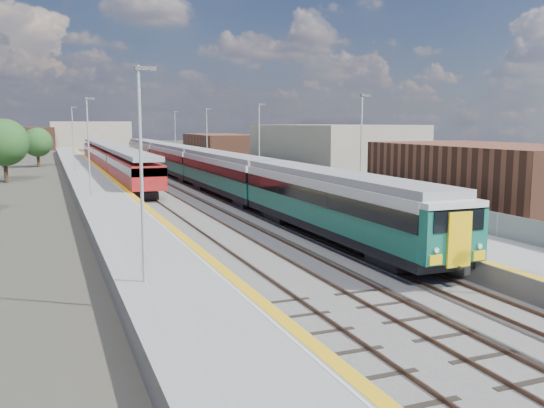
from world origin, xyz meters
TOP-DOWN VIEW (x-y plane):
  - ground at (0.00, 50.00)m, footprint 320.00×320.00m
  - ballast_bed at (-2.25, 52.50)m, footprint 10.50×155.00m
  - tracks at (-1.65, 54.18)m, footprint 8.96×160.00m
  - platform_right at (5.28, 52.49)m, footprint 4.70×155.00m
  - platform_left at (-9.05, 52.49)m, footprint 4.30×155.00m
  - buildings at (-18.12, 138.60)m, footprint 72.00×185.50m
  - green_train at (1.50, 47.09)m, footprint 2.98×82.81m
  - red_train at (-5.50, 64.61)m, footprint 2.94×59.50m
  - tree_b at (-17.51, 58.03)m, footprint 5.25×5.25m
  - tree_c at (-14.39, 81.60)m, footprint 4.39×4.39m
  - tree_d at (21.50, 57.71)m, footprint 4.60×4.60m

SIDE VIEW (x-z plane):
  - ground at x=0.00m, z-range 0.00..0.00m
  - ballast_bed at x=-2.25m, z-range 0.00..0.06m
  - tracks at x=-1.65m, z-range 0.02..0.19m
  - platform_left at x=-9.05m, z-range -3.74..4.78m
  - platform_right at x=5.28m, z-range -3.72..4.80m
  - red_train at x=-5.50m, z-range 0.34..4.04m
  - green_train at x=1.50m, z-range 0.67..3.95m
  - tree_c at x=-14.39m, z-range 0.77..6.71m
  - tree_d at x=21.50m, z-range 0.81..7.05m
  - tree_b at x=-17.51m, z-range 0.92..8.03m
  - buildings at x=-18.12m, z-range -9.30..30.70m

